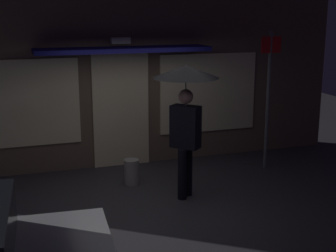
% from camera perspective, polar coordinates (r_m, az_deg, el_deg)
% --- Properties ---
extents(ground_plane, '(18.00, 18.00, 0.00)m').
position_cam_1_polar(ground_plane, '(7.79, -1.63, -9.27)').
color(ground_plane, '#38353A').
extents(building_facade, '(9.17, 1.00, 4.28)m').
position_cam_1_polar(building_facade, '(9.49, -5.89, 8.01)').
color(building_facade, brown).
rests_on(building_facade, ground).
extents(person_with_umbrella, '(1.05, 1.05, 2.17)m').
position_cam_1_polar(person_with_umbrella, '(7.67, 2.09, 3.41)').
color(person_with_umbrella, black).
rests_on(person_with_umbrella, ground).
extents(street_sign_post, '(0.40, 0.07, 2.63)m').
position_cam_1_polar(street_sign_post, '(9.38, 11.67, 3.83)').
color(street_sign_post, '#595B60').
rests_on(street_sign_post, ground).
extents(sidewalk_bollard, '(0.26, 0.26, 0.45)m').
position_cam_1_polar(sidewalk_bollard, '(8.62, -4.28, -5.40)').
color(sidewalk_bollard, '#9E998E').
rests_on(sidewalk_bollard, ground).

